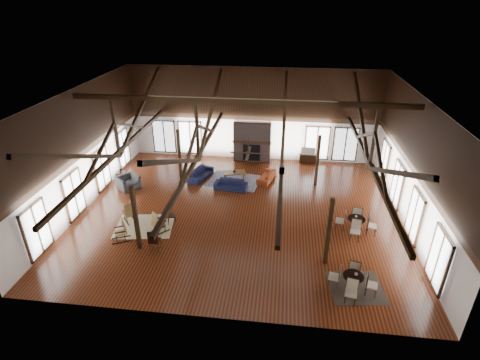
# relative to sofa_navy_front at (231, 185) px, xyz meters

# --- Properties ---
(floor) EXTENTS (16.00, 16.00, 0.00)m
(floor) POSITION_rel_sofa_navy_front_xyz_m (0.81, -2.40, -0.27)
(floor) COLOR #5D2F13
(floor) RESTS_ON ground
(ceiling) EXTENTS (16.00, 14.00, 0.02)m
(ceiling) POSITION_rel_sofa_navy_front_xyz_m (0.81, -2.40, 5.73)
(ceiling) COLOR black
(ceiling) RESTS_ON wall_back
(wall_back) EXTENTS (16.00, 0.02, 6.00)m
(wall_back) POSITION_rel_sofa_navy_front_xyz_m (0.81, 4.60, 2.73)
(wall_back) COLOR white
(wall_back) RESTS_ON floor
(wall_front) EXTENTS (16.00, 0.02, 6.00)m
(wall_front) POSITION_rel_sofa_navy_front_xyz_m (0.81, -9.40, 2.73)
(wall_front) COLOR white
(wall_front) RESTS_ON floor
(wall_left) EXTENTS (0.02, 14.00, 6.00)m
(wall_left) POSITION_rel_sofa_navy_front_xyz_m (-7.19, -2.40, 2.73)
(wall_left) COLOR white
(wall_left) RESTS_ON floor
(wall_right) EXTENTS (0.02, 14.00, 6.00)m
(wall_right) POSITION_rel_sofa_navy_front_xyz_m (8.81, -2.40, 2.73)
(wall_right) COLOR white
(wall_right) RESTS_ON floor
(roof_truss) EXTENTS (15.60, 14.07, 3.14)m
(roof_truss) POSITION_rel_sofa_navy_front_xyz_m (0.81, -2.40, 3.76)
(roof_truss) COLOR black
(roof_truss) RESTS_ON wall_back
(post_grid) EXTENTS (8.16, 7.16, 3.05)m
(post_grid) POSITION_rel_sofa_navy_front_xyz_m (0.81, -2.40, 1.25)
(post_grid) COLOR black
(post_grid) RESTS_ON floor
(fireplace) EXTENTS (2.50, 0.69, 2.60)m
(fireplace) POSITION_rel_sofa_navy_front_xyz_m (0.81, 4.27, 1.02)
(fireplace) COLOR brown
(fireplace) RESTS_ON floor
(ceiling_fan) EXTENTS (1.60, 1.60, 0.75)m
(ceiling_fan) POSITION_rel_sofa_navy_front_xyz_m (1.31, -3.40, 3.46)
(ceiling_fan) COLOR black
(ceiling_fan) RESTS_ON roof_truss
(sofa_navy_front) EXTENTS (1.93, 0.94, 0.54)m
(sofa_navy_front) POSITION_rel_sofa_navy_front_xyz_m (0.00, 0.00, 0.00)
(sofa_navy_front) COLOR #15193A
(sofa_navy_front) RESTS_ON floor
(sofa_navy_left) EXTENTS (2.12, 1.33, 0.58)m
(sofa_navy_left) POSITION_rel_sofa_navy_front_xyz_m (-2.00, 1.17, 0.02)
(sofa_navy_left) COLOR #131634
(sofa_navy_left) RESTS_ON floor
(sofa_orange) EXTENTS (1.87, 1.13, 0.51)m
(sofa_orange) POSITION_rel_sofa_navy_front_xyz_m (1.96, 1.41, -0.02)
(sofa_orange) COLOR #9B3E1E
(sofa_orange) RESTS_ON floor
(coffee_table) EXTENTS (1.43, 0.95, 0.50)m
(coffee_table) POSITION_rel_sofa_navy_front_xyz_m (0.05, 1.21, 0.17)
(coffee_table) COLOR brown
(coffee_table) RESTS_ON floor
(vase) EXTENTS (0.22, 0.22, 0.18)m
(vase) POSITION_rel_sofa_navy_front_xyz_m (0.05, 1.18, 0.32)
(vase) COLOR #B2B2B2
(vase) RESTS_ON coffee_table
(armchair) EXTENTS (1.52, 1.54, 0.76)m
(armchair) POSITION_rel_sofa_navy_front_xyz_m (-5.83, -0.59, 0.11)
(armchair) COLOR #333336
(armchair) RESTS_ON floor
(side_table_lamp) EXTENTS (0.48, 0.48, 1.24)m
(side_table_lamp) POSITION_rel_sofa_navy_front_xyz_m (-6.51, 0.09, 0.20)
(side_table_lamp) COLOR black
(side_table_lamp) RESTS_ON floor
(rocking_chair_a) EXTENTS (0.84, 0.88, 1.03)m
(rocking_chair_a) POSITION_rel_sofa_navy_front_xyz_m (-4.39, -3.94, 0.21)
(rocking_chair_a) COLOR olive
(rocking_chair_a) RESTS_ON floor
(rocking_chair_b) EXTENTS (0.88, 0.91, 1.07)m
(rocking_chair_b) POSITION_rel_sofa_navy_front_xyz_m (-2.77, -4.66, 0.23)
(rocking_chair_b) COLOR olive
(rocking_chair_b) RESTS_ON floor
(rocking_chair_c) EXTENTS (0.93, 0.75, 1.07)m
(rocking_chair_c) POSITION_rel_sofa_navy_front_xyz_m (-4.14, -5.41, 0.23)
(rocking_chair_c) COLOR olive
(rocking_chair_c) RESTS_ON floor
(side_chair_a) EXTENTS (0.46, 0.46, 0.91)m
(side_chair_a) POSITION_rel_sofa_navy_front_xyz_m (-2.43, -3.81, 0.26)
(side_chair_a) COLOR black
(side_chair_a) RESTS_ON floor
(side_chair_b) EXTENTS (0.48, 0.48, 1.08)m
(side_chair_b) POSITION_rel_sofa_navy_front_xyz_m (-2.44, -6.07, 0.36)
(side_chair_b) COLOR black
(side_chair_b) RESTS_ON floor
(cafe_table_near) EXTENTS (1.84, 1.84, 0.94)m
(cafe_table_near) POSITION_rel_sofa_navy_front_xyz_m (5.68, -7.42, 0.20)
(cafe_table_near) COLOR black
(cafe_table_near) RESTS_ON floor
(cafe_table_far) EXTENTS (1.92, 1.92, 0.98)m
(cafe_table_far) POSITION_rel_sofa_navy_front_xyz_m (6.40, -3.44, 0.22)
(cafe_table_far) COLOR black
(cafe_table_far) RESTS_ON floor
(cup_near) EXTENTS (0.15, 0.15, 0.10)m
(cup_near) POSITION_rel_sofa_navy_front_xyz_m (5.77, -7.39, 0.45)
(cup_near) COLOR #B2B2B2
(cup_near) RESTS_ON cafe_table_near
(cup_far) EXTENTS (0.15, 0.15, 0.09)m
(cup_far) POSITION_rel_sofa_navy_front_xyz_m (6.38, -3.35, 0.48)
(cup_far) COLOR #B2B2B2
(cup_far) RESTS_ON cafe_table_far
(tv_console) EXTENTS (1.10, 0.41, 0.55)m
(tv_console) POSITION_rel_sofa_navy_front_xyz_m (4.51, 4.35, 0.00)
(tv_console) COLOR black
(tv_console) RESTS_ON floor
(television) EXTENTS (0.90, 0.16, 0.52)m
(television) POSITION_rel_sofa_navy_front_xyz_m (4.49, 4.35, 0.53)
(television) COLOR #B2B2B2
(television) RESTS_ON tv_console
(rug_tan) EXTENTS (2.96, 2.47, 0.01)m
(rug_tan) POSITION_rel_sofa_navy_front_xyz_m (-3.59, -4.24, -0.27)
(rug_tan) COLOR tan
(rug_tan) RESTS_ON floor
(rug_navy) EXTENTS (3.28, 2.67, 0.01)m
(rug_navy) POSITION_rel_sofa_navy_front_xyz_m (0.07, 1.07, -0.27)
(rug_navy) COLOR #191E48
(rug_navy) RESTS_ON floor
(rug_dark) EXTENTS (2.23, 2.08, 0.01)m
(rug_dark) POSITION_rel_sofa_navy_front_xyz_m (5.86, -7.29, -0.27)
(rug_dark) COLOR black
(rug_dark) RESTS_ON floor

